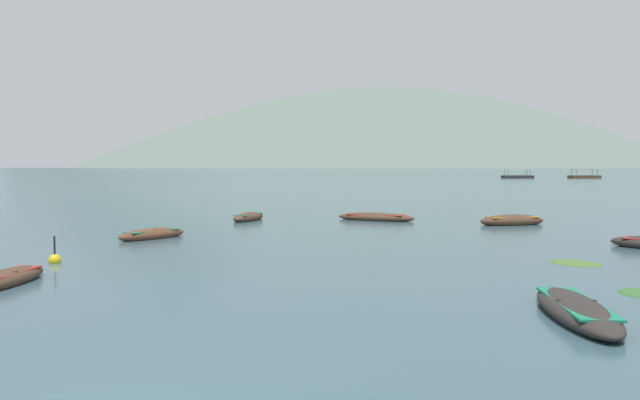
{
  "coord_description": "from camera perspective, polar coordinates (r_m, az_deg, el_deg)",
  "views": [
    {
      "loc": [
        2.71,
        -6.43,
        3.12
      ],
      "look_at": [
        1.24,
        32.34,
        0.9
      ],
      "focal_mm": 33.44,
      "sensor_mm": 36.0,
      "label": 1
    }
  ],
  "objects": [
    {
      "name": "ferry_1",
      "position": [
        159.87,
        18.37,
        2.15
      ],
      "size": [
        8.2,
        4.01,
        2.54
      ],
      "color": "#2D2826",
      "rests_on": "ground"
    },
    {
      "name": "rowboat_1",
      "position": [
        17.79,
        -27.87,
        -6.69
      ],
      "size": [
        1.1,
        3.25,
        0.5
      ],
      "color": "#4C3323",
      "rests_on": "ground"
    },
    {
      "name": "ferry_0",
      "position": [
        165.45,
        23.97,
        2.07
      ],
      "size": [
        8.0,
        4.3,
        2.54
      ],
      "color": "#4C3323",
      "rests_on": "ground"
    },
    {
      "name": "mountain_2",
      "position": [
        1441.5,
        4.56,
        10.14
      ],
      "size": [
        1367.18,
        1367.18,
        351.3
      ],
      "primitive_type": "cone",
      "color": "slate",
      "rests_on": "ground"
    },
    {
      "name": "rowboat_8",
      "position": [
        26.65,
        -15.76,
        -3.19
      ],
      "size": [
        2.7,
        3.18,
        0.55
      ],
      "color": "brown",
      "rests_on": "ground"
    },
    {
      "name": "weed_patch_1",
      "position": [
        20.84,
        23.3,
        -5.6
      ],
      "size": [
        2.11,
        2.07,
        0.14
      ],
      "primitive_type": "ellipsoid",
      "rotation": [
        0.0,
        0.0,
        0.88
      ],
      "color": "#477033",
      "rests_on": "ground"
    },
    {
      "name": "mountain_3",
      "position": [
        1832.85,
        22.4,
        5.98
      ],
      "size": [
        773.92,
        773.92,
        195.25
      ],
      "primitive_type": "cone",
      "color": "slate",
      "rests_on": "ground"
    },
    {
      "name": "rowboat_3",
      "position": [
        34.33,
        5.36,
        -1.66
      ],
      "size": [
        4.69,
        2.84,
        0.56
      ],
      "color": "#4C3323",
      "rests_on": "ground"
    },
    {
      "name": "ground_plane",
      "position": [
        1506.44,
        2.08,
        3.15
      ],
      "size": [
        6000.0,
        6000.0,
        0.0
      ],
      "primitive_type": "plane",
      "color": "#385660"
    },
    {
      "name": "rowboat_0",
      "position": [
        13.49,
        23.3,
        -9.65
      ],
      "size": [
        1.37,
        4.12,
        0.52
      ],
      "color": "#2D2826",
      "rests_on": "ground"
    },
    {
      "name": "rowboat_7",
      "position": [
        34.28,
        -6.86,
        -1.65
      ],
      "size": [
        1.96,
        3.18,
        0.6
      ],
      "color": "#4C3323",
      "rests_on": "ground"
    },
    {
      "name": "mountain_1",
      "position": [
        1775.09,
        -14.08,
        9.8
      ],
      "size": [
        1108.79,
        1108.79,
        415.77
      ],
      "primitive_type": "cone",
      "color": "#4C5B56",
      "rests_on": "ground"
    },
    {
      "name": "rowboat_6",
      "position": [
        33.21,
        17.9,
        -1.9
      ],
      "size": [
        3.89,
        2.22,
        0.69
      ],
      "color": "#4C3323",
      "rests_on": "ground"
    },
    {
      "name": "mooring_buoy",
      "position": [
        21.12,
        -24.03,
        -5.24
      ],
      "size": [
        0.39,
        0.39,
        0.98
      ],
      "color": "yellow",
      "rests_on": "ground"
    }
  ]
}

